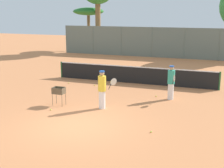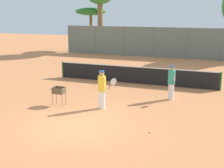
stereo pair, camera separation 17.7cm
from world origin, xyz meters
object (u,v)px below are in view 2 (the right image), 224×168
player_white_outfit (171,82)px  parked_car (213,50)px  player_red_cap (102,89)px  ball_cart (59,92)px  tennis_net (134,74)px

player_white_outfit → parked_car: 16.49m
player_red_cap → parked_car: size_ratio=0.42×
player_red_cap → ball_cart: player_red_cap is taller
ball_cart → parked_car: size_ratio=0.21×
player_white_outfit → parked_car: (0.97, 16.46, -0.24)m
ball_cart → player_red_cap: bearing=6.7°
tennis_net → ball_cart: (-2.03, -5.65, 0.09)m
player_white_outfit → player_red_cap: size_ratio=0.98×
parked_car → tennis_net: bearing=-105.4°
player_white_outfit → tennis_net: bearing=-159.6°
player_white_outfit → ball_cart: (-4.82, -2.84, -0.25)m
ball_cart → parked_car: (5.79, 19.30, 0.01)m
player_red_cap → ball_cart: 2.16m
ball_cart → tennis_net: bearing=70.3°
tennis_net → player_red_cap: (0.10, -5.40, 0.36)m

